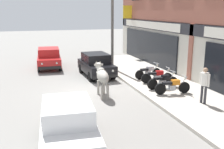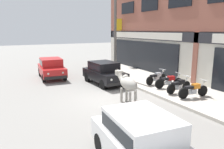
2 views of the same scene
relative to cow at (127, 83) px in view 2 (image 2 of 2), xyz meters
The scene contains 12 objects.
ground_plane 1.43m from the cow, 162.46° to the right, with size 90.00×90.00×0.00m, color gray.
sidewalk 3.97m from the cow, 104.62° to the left, with size 19.00×3.69×0.14m, color #B7AFA3.
shop_building 6.80m from the cow, 99.52° to the left, with size 23.00×1.40×9.11m.
cow is the anchor object (origin of this frame).
car_0 7.75m from the cow, 165.35° to the right, with size 3.69×1.82×1.46m.
car_1 4.16m from the cow, behind, with size 3.68×1.77×1.46m.
car_2 5.09m from the cow, 27.32° to the right, with size 3.70×1.86×1.46m.
motorcycle_0 4.01m from the cow, 120.74° to the left, with size 0.61×1.79×0.88m.
motorcycle_1 3.58m from the cow, 104.69° to the left, with size 0.59×1.80×0.88m.
motorcycle_2 3.28m from the cow, 88.01° to the left, with size 0.52×1.81×0.88m.
motorcycle_3 3.46m from the cow, 71.01° to the left, with size 0.52×1.81×0.88m.
utility_pole 6.00m from the cow, 157.38° to the left, with size 0.18×0.18×5.47m, color #595651.
Camera 2 is at (9.61, -5.04, 3.53)m, focal length 35.00 mm.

